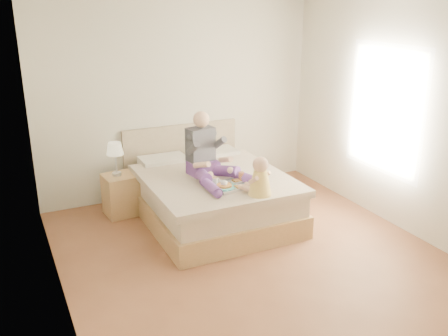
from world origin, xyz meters
name	(u,v)px	position (x,y,z in m)	size (l,w,h in m)	color
room	(257,120)	(0.08, 0.01, 1.51)	(4.02, 4.22, 2.71)	brown
bed	(209,193)	(0.00, 1.08, 0.32)	(1.70, 2.18, 1.00)	#9C7749
nightstand	(122,194)	(-1.00, 1.63, 0.27)	(0.48, 0.43, 0.54)	#9C7749
lamp	(115,151)	(-1.05, 1.65, 0.87)	(0.21, 0.21, 0.44)	silver
adult	(208,158)	(-0.07, 0.93, 0.85)	(0.69, 1.03, 0.82)	#5B327E
tray	(231,184)	(0.02, 0.50, 0.64)	(0.51, 0.42, 0.13)	silver
baby	(259,179)	(0.21, 0.15, 0.79)	(0.33, 0.40, 0.44)	#FCD24F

